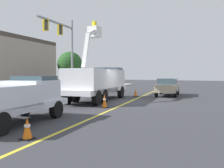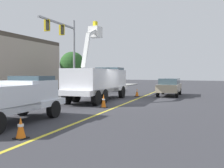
{
  "view_description": "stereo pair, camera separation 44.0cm",
  "coord_description": "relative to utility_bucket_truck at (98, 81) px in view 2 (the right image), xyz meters",
  "views": [
    {
      "loc": [
        -17.36,
        -7.24,
        2.19
      ],
      "look_at": [
        -1.13,
        0.86,
        1.4
      ],
      "focal_mm": 39.85,
      "sensor_mm": 36.0,
      "label": 1
    },
    {
      "loc": [
        -17.16,
        -7.63,
        2.19
      ],
      "look_at": [
        -1.13,
        0.86,
        1.4
      ],
      "focal_mm": 39.85,
      "sensor_mm": 36.0,
      "label": 2
    }
  ],
  "objects": [
    {
      "name": "traffic_cone_mid_front",
      "position": [
        -3.44,
        -2.47,
        -1.18
      ],
      "size": [
        0.4,
        0.4,
        0.86
      ],
      "color": "black",
      "rests_on": "ground"
    },
    {
      "name": "street_tree_right",
      "position": [
        6.97,
        7.8,
        1.67
      ],
      "size": [
        2.95,
        2.95,
        4.76
      ],
      "color": "brown",
      "rests_on": "ground"
    },
    {
      "name": "traffic_signal_mast",
      "position": [
        2.74,
        5.41,
        3.67
      ],
      "size": [
        6.14,
        1.07,
        7.77
      ],
      "color": "gray",
      "rests_on": "ground"
    },
    {
      "name": "traffic_cone_mid_rear",
      "position": [
        4.63,
        -1.46,
        -1.21
      ],
      "size": [
        0.4,
        0.4,
        0.79
      ],
      "color": "black",
      "rests_on": "ground"
    },
    {
      "name": "sidewalk_far_side",
      "position": [
        -1.06,
        5.91,
        -1.54
      ],
      "size": [
        59.92,
        11.87,
        0.12
      ],
      "primitive_type": "cube",
      "rotation": [
        0.0,
        0.0,
        0.14
      ],
      "color": "#9E9E99",
      "rests_on": "ground"
    },
    {
      "name": "traffic_cone_leading",
      "position": [
        -11.2,
        -3.74,
        -1.24
      ],
      "size": [
        0.4,
        0.4,
        0.73
      ],
      "color": "black",
      "rests_on": "ground"
    },
    {
      "name": "service_pickup_truck",
      "position": [
        -9.61,
        -1.36,
        -0.48
      ],
      "size": [
        5.84,
        2.85,
        2.06
      ],
      "color": "white",
      "rests_on": "ground"
    },
    {
      "name": "utility_bucket_truck",
      "position": [
        0.0,
        0.0,
        0.0
      ],
      "size": [
        8.47,
        3.61,
        6.55
      ],
      "color": "white",
      "rests_on": "ground"
    },
    {
      "name": "lane_centre_stripe",
      "position": [
        0.14,
        -2.65,
        -1.59
      ],
      "size": [
        49.54,
        7.08,
        0.01
      ],
      "primitive_type": "cube",
      "rotation": [
        0.0,
        0.0,
        0.14
      ],
      "color": "yellow",
      "rests_on": "ground"
    },
    {
      "name": "ground",
      "position": [
        0.14,
        -2.65,
        -1.6
      ],
      "size": [
        120.0,
        120.0,
        0.0
      ],
      "primitive_type": "plane",
      "color": "#38383D"
    },
    {
      "name": "passing_minivan",
      "position": [
        6.82,
        -3.96,
        -0.63
      ],
      "size": [
        5.02,
        2.55,
        1.69
      ],
      "color": "tan",
      "rests_on": "ground"
    }
  ]
}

